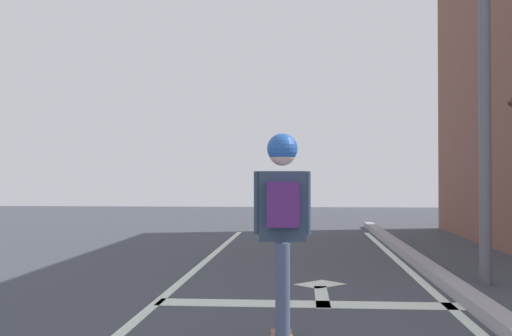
# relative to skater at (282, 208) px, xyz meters

# --- Properties ---
(lane_line_center) EXTENTS (0.12, 20.00, 0.01)m
(lane_line_center) POSITION_rel_skater_xyz_m (-1.47, 1.02, -1.15)
(lane_line_center) COLOR silver
(lane_line_center) RESTS_ON ground
(lane_line_curbside) EXTENTS (0.12, 20.00, 0.01)m
(lane_line_curbside) POSITION_rel_skater_xyz_m (1.76, 1.02, -1.15)
(lane_line_curbside) COLOR silver
(lane_line_curbside) RESTS_ON ground
(stop_bar) EXTENTS (3.38, 0.40, 0.01)m
(stop_bar) POSITION_rel_skater_xyz_m (0.22, 1.88, -1.15)
(stop_bar) COLOR silver
(stop_bar) RESTS_ON ground
(lane_arrow_stem) EXTENTS (0.16, 1.40, 0.01)m
(lane_arrow_stem) POSITION_rel_skater_xyz_m (0.39, 2.35, -1.15)
(lane_arrow_stem) COLOR silver
(lane_arrow_stem) RESTS_ON ground
(lane_arrow_head) EXTENTS (0.71, 0.71, 0.01)m
(lane_arrow_head) POSITION_rel_skater_xyz_m (0.39, 3.20, -1.15)
(lane_arrow_head) COLOR silver
(lane_arrow_head) RESTS_ON ground
(curb_strip) EXTENTS (0.24, 24.00, 0.14)m
(curb_strip) POSITION_rel_skater_xyz_m (2.01, 1.02, -1.08)
(curb_strip) COLOR #979195
(curb_strip) RESTS_ON ground
(skater) EXTENTS (0.47, 0.63, 1.70)m
(skater) POSITION_rel_skater_xyz_m (0.00, 0.00, 0.00)
(skater) COLOR #3E4C69
(skater) RESTS_ON skateboard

